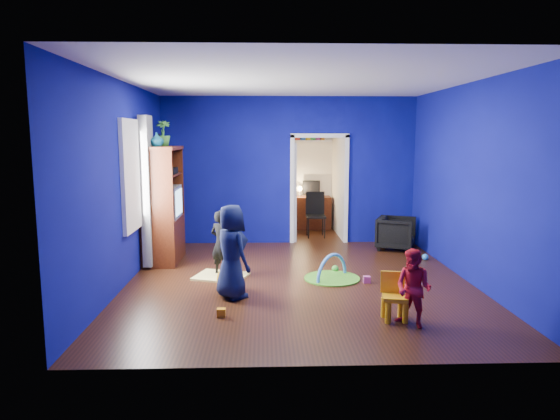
{
  "coord_description": "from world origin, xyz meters",
  "views": [
    {
      "loc": [
        -0.51,
        -7.12,
        2.12
      ],
      "look_at": [
        -0.26,
        0.4,
        1.01
      ],
      "focal_mm": 32.0,
      "sensor_mm": 36.0,
      "label": 1
    }
  ],
  "objects_px": {
    "toddler_red": "(413,288)",
    "kid_chair": "(395,299)",
    "child_navy": "(232,252)",
    "play_mat": "(332,278)",
    "crt_tv": "(165,202)",
    "hopper_ball": "(230,279)",
    "study_desk": "(311,213)",
    "tv_armoire": "(163,204)",
    "child_black": "(221,243)",
    "vase": "(157,140)",
    "folding_chair": "(316,216)",
    "armchair": "(396,233)"
  },
  "relations": [
    {
      "from": "armchair",
      "to": "tv_armoire",
      "type": "bearing_deg",
      "value": 122.87
    },
    {
      "from": "hopper_ball",
      "to": "play_mat",
      "type": "distance_m",
      "value": 1.6
    },
    {
      "from": "toddler_red",
      "to": "armchair",
      "type": "bearing_deg",
      "value": 122.63
    },
    {
      "from": "kid_chair",
      "to": "study_desk",
      "type": "distance_m",
      "value": 5.88
    },
    {
      "from": "crt_tv",
      "to": "hopper_ball",
      "type": "height_order",
      "value": "crt_tv"
    },
    {
      "from": "hopper_ball",
      "to": "tv_armoire",
      "type": "bearing_deg",
      "value": 124.95
    },
    {
      "from": "child_navy",
      "to": "vase",
      "type": "bearing_deg",
      "value": 2.21
    },
    {
      "from": "child_black",
      "to": "crt_tv",
      "type": "bearing_deg",
      "value": -9.98
    },
    {
      "from": "toddler_red",
      "to": "kid_chair",
      "type": "xyz_separation_m",
      "value": [
        -0.15,
        0.2,
        -0.19
      ]
    },
    {
      "from": "child_navy",
      "to": "crt_tv",
      "type": "xyz_separation_m",
      "value": [
        -1.25,
        2.02,
        0.4
      ]
    },
    {
      "from": "tv_armoire",
      "to": "folding_chair",
      "type": "xyz_separation_m",
      "value": [
        2.82,
        1.98,
        -0.52
      ]
    },
    {
      "from": "child_black",
      "to": "crt_tv",
      "type": "relative_size",
      "value": 1.45
    },
    {
      "from": "armchair",
      "to": "folding_chair",
      "type": "relative_size",
      "value": 0.74
    },
    {
      "from": "study_desk",
      "to": "child_black",
      "type": "bearing_deg",
      "value": -114.38
    },
    {
      "from": "armchair",
      "to": "toddler_red",
      "type": "relative_size",
      "value": 0.77
    },
    {
      "from": "play_mat",
      "to": "crt_tv",
      "type": "bearing_deg",
      "value": 155.8
    },
    {
      "from": "vase",
      "to": "hopper_ball",
      "type": "xyz_separation_m",
      "value": [
        1.24,
        -1.47,
        -1.89
      ]
    },
    {
      "from": "armchair",
      "to": "vase",
      "type": "height_order",
      "value": "vase"
    },
    {
      "from": "hopper_ball",
      "to": "play_mat",
      "type": "relative_size",
      "value": 0.43
    },
    {
      "from": "folding_chair",
      "to": "child_navy",
      "type": "bearing_deg",
      "value": -110.94
    },
    {
      "from": "child_navy",
      "to": "kid_chair",
      "type": "relative_size",
      "value": 2.49
    },
    {
      "from": "folding_chair",
      "to": "crt_tv",
      "type": "bearing_deg",
      "value": -144.52
    },
    {
      "from": "vase",
      "to": "kid_chair",
      "type": "xyz_separation_m",
      "value": [
        3.23,
        -2.62,
        -1.82
      ]
    },
    {
      "from": "play_mat",
      "to": "study_desk",
      "type": "bearing_deg",
      "value": 88.77
    },
    {
      "from": "armchair",
      "to": "crt_tv",
      "type": "bearing_deg",
      "value": 122.96
    },
    {
      "from": "hopper_ball",
      "to": "folding_chair",
      "type": "distance_m",
      "value": 4.08
    },
    {
      "from": "child_black",
      "to": "toddler_red",
      "type": "relative_size",
      "value": 1.15
    },
    {
      "from": "armchair",
      "to": "crt_tv",
      "type": "relative_size",
      "value": 0.98
    },
    {
      "from": "kid_chair",
      "to": "child_navy",
      "type": "bearing_deg",
      "value": 165.37
    },
    {
      "from": "crt_tv",
      "to": "play_mat",
      "type": "height_order",
      "value": "crt_tv"
    },
    {
      "from": "armchair",
      "to": "crt_tv",
      "type": "distance_m",
      "value": 4.3
    },
    {
      "from": "vase",
      "to": "play_mat",
      "type": "distance_m",
      "value": 3.54
    },
    {
      "from": "armchair",
      "to": "child_navy",
      "type": "xyz_separation_m",
      "value": [
        -2.92,
        -2.77,
        0.31
      ]
    },
    {
      "from": "toddler_red",
      "to": "crt_tv",
      "type": "relative_size",
      "value": 1.26
    },
    {
      "from": "child_black",
      "to": "study_desk",
      "type": "xyz_separation_m",
      "value": [
        1.76,
        3.89,
        -0.13
      ]
    },
    {
      "from": "armchair",
      "to": "play_mat",
      "type": "height_order",
      "value": "armchair"
    },
    {
      "from": "hopper_ball",
      "to": "vase",
      "type": "bearing_deg",
      "value": 130.08
    },
    {
      "from": "hopper_ball",
      "to": "study_desk",
      "type": "height_order",
      "value": "study_desk"
    },
    {
      "from": "crt_tv",
      "to": "vase",
      "type": "bearing_deg",
      "value": -97.59
    },
    {
      "from": "hopper_ball",
      "to": "study_desk",
      "type": "distance_m",
      "value": 4.98
    },
    {
      "from": "child_black",
      "to": "vase",
      "type": "bearing_deg",
      "value": 1.48
    },
    {
      "from": "child_navy",
      "to": "play_mat",
      "type": "relative_size",
      "value": 1.49
    },
    {
      "from": "crt_tv",
      "to": "play_mat",
      "type": "bearing_deg",
      "value": -24.2
    },
    {
      "from": "tv_armoire",
      "to": "play_mat",
      "type": "bearing_deg",
      "value": -23.89
    },
    {
      "from": "hopper_ball",
      "to": "kid_chair",
      "type": "height_order",
      "value": "kid_chair"
    },
    {
      "from": "child_navy",
      "to": "study_desk",
      "type": "height_order",
      "value": "child_navy"
    },
    {
      "from": "child_black",
      "to": "child_navy",
      "type": "height_order",
      "value": "child_navy"
    },
    {
      "from": "toddler_red",
      "to": "kid_chair",
      "type": "distance_m",
      "value": 0.32
    },
    {
      "from": "vase",
      "to": "folding_chair",
      "type": "relative_size",
      "value": 0.24
    },
    {
      "from": "crt_tv",
      "to": "child_navy",
      "type": "bearing_deg",
      "value": -58.31
    }
  ]
}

